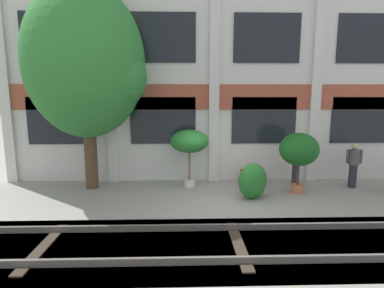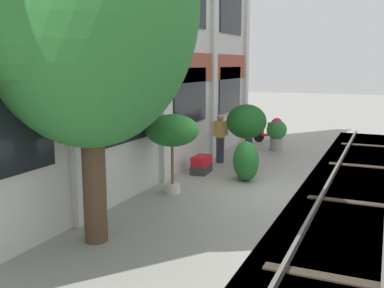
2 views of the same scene
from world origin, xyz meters
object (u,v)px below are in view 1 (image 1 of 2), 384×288
at_px(topiary_hedge, 253,181).
at_px(resident_by_doorway, 354,164).
at_px(broadleaf_tree, 86,66).
at_px(potted_plant_terracotta_small, 299,150).
at_px(resident_watching_tracks, 296,161).
at_px(potted_plant_low_pan, 189,142).
at_px(potted_plant_square_trough, 251,178).

bearing_deg(topiary_hedge, resident_by_doorway, 15.34).
relative_size(broadleaf_tree, resident_by_doorway, 4.33).
height_order(potted_plant_terracotta_small, topiary_hedge, potted_plant_terracotta_small).
xyz_separation_m(potted_plant_terracotta_small, resident_watching_tracks, (0.31, 0.97, -0.56)).
bearing_deg(potted_plant_low_pan, resident_watching_tracks, 1.98).
relative_size(potted_plant_square_trough, potted_plant_low_pan, 0.41).
relative_size(potted_plant_low_pan, resident_watching_tracks, 1.25).
height_order(potted_plant_square_trough, resident_watching_tracks, resident_watching_tracks).
bearing_deg(potted_plant_square_trough, topiary_hedge, -101.12).
height_order(broadleaf_tree, resident_by_doorway, broadleaf_tree).
distance_m(potted_plant_square_trough, potted_plant_low_pan, 2.58).
height_order(resident_by_doorway, resident_watching_tracks, resident_watching_tracks).
xyz_separation_m(potted_plant_terracotta_small, topiary_hedge, (-1.58, -0.49, -0.86)).
bearing_deg(potted_plant_low_pan, topiary_hedge, -34.54).
height_order(potted_plant_terracotta_small, resident_by_doorway, potted_plant_terracotta_small).
distance_m(broadleaf_tree, potted_plant_terracotta_small, 7.42).
height_order(resident_watching_tracks, topiary_hedge, resident_watching_tracks).
distance_m(broadleaf_tree, resident_by_doorway, 9.60).
bearing_deg(potted_plant_terracotta_small, potted_plant_square_trough, 143.04).
bearing_deg(resident_watching_tracks, broadleaf_tree, -27.10).
relative_size(broadleaf_tree, resident_watching_tracks, 4.19).
xyz_separation_m(potted_plant_square_trough, potted_plant_terracotta_small, (1.29, -0.97, 1.17)).
relative_size(resident_by_doorway, resident_watching_tracks, 0.97).
bearing_deg(potted_plant_terracotta_small, potted_plant_low_pan, 166.53).
xyz_separation_m(potted_plant_square_trough, topiary_hedge, (-0.29, -1.46, 0.31)).
bearing_deg(resident_watching_tracks, resident_by_doorway, 137.70).
relative_size(potted_plant_square_trough, resident_by_doorway, 0.53).
bearing_deg(resident_watching_tracks, potted_plant_terracotta_small, 43.39).
height_order(potted_plant_square_trough, resident_by_doorway, resident_by_doorway).
xyz_separation_m(potted_plant_low_pan, topiary_hedge, (1.93, -1.33, -1.01)).
relative_size(resident_by_doorway, topiary_hedge, 1.40).
height_order(potted_plant_low_pan, resident_by_doorway, potted_plant_low_pan).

